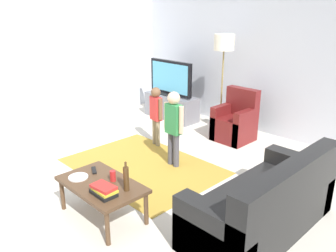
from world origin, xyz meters
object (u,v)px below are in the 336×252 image
(floor_lamp, at_px, (224,48))
(coffee_table, at_px, (102,187))
(tv_remote, at_px, (94,170))
(plate, at_px, (78,177))
(soda_can, at_px, (113,176))
(child_near_tv, at_px, (156,111))
(tv, at_px, (171,79))
(bottle, at_px, (126,178))
(couch, at_px, (268,208))
(armchair, at_px, (236,123))
(child_center, at_px, (174,122))
(tv_stand, at_px, (171,107))
(book_stack, at_px, (104,190))

(floor_lamp, xyz_separation_m, coffee_table, (0.86, -3.23, -1.17))
(tv_remote, distance_m, plate, 0.22)
(coffee_table, distance_m, soda_can, 0.17)
(child_near_tv, bearing_deg, soda_can, -55.32)
(tv, distance_m, bottle, 3.78)
(child_near_tv, bearing_deg, couch, -17.15)
(bottle, distance_m, tv_remote, 0.63)
(armchair, height_order, bottle, armchair)
(child_near_tv, bearing_deg, tv, 126.09)
(child_center, relative_size, bottle, 3.44)
(armchair, height_order, child_center, child_center)
(couch, distance_m, soda_can, 1.68)
(tv, relative_size, coffee_table, 1.10)
(tv_remote, bearing_deg, couch, 56.45)
(floor_lamp, distance_m, coffee_table, 3.54)
(floor_lamp, relative_size, child_near_tv, 1.78)
(tv, bearing_deg, plate, -61.20)
(child_near_tv, height_order, bottle, child_near_tv)
(tv_stand, height_order, bottle, bottle)
(book_stack, bearing_deg, bottle, 65.89)
(coffee_table, bearing_deg, couch, 36.62)
(tv_stand, relative_size, plate, 5.45)
(couch, relative_size, tv_remote, 10.59)
(bottle, bearing_deg, book_stack, -114.11)
(child_near_tv, relative_size, child_center, 0.89)
(tv_stand, bearing_deg, child_near_tv, -54.38)
(armchair, distance_m, soda_can, 2.95)
(floor_lamp, bearing_deg, bottle, -69.32)
(book_stack, bearing_deg, floor_lamp, 107.95)
(couch, relative_size, bottle, 5.53)
(tv_stand, relative_size, child_near_tv, 1.20)
(child_center, relative_size, soda_can, 9.34)
(armchair, height_order, coffee_table, armchair)
(armchair, bearing_deg, tv, 179.36)
(tv, height_order, couch, tv)
(bottle, bearing_deg, tv, 128.44)
(tv_remote, bearing_deg, plate, -57.37)
(book_stack, height_order, tv_remote, book_stack)
(bottle, height_order, plate, bottle)
(tv_stand, distance_m, couch, 4.00)
(bottle, distance_m, soda_can, 0.28)
(plate, bearing_deg, child_near_tv, 113.80)
(coffee_table, bearing_deg, armchair, 96.98)
(couch, bearing_deg, child_near_tv, 162.85)
(book_stack, relative_size, plate, 1.32)
(book_stack, relative_size, bottle, 0.90)
(tv, relative_size, couch, 0.61)
(coffee_table, relative_size, bottle, 3.07)
(armchair, relative_size, child_near_tv, 0.90)
(armchair, xyz_separation_m, tv_remote, (0.07, -2.94, 0.13))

